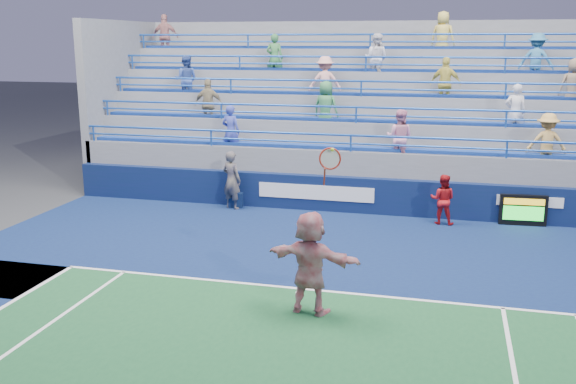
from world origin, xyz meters
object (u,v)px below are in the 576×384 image
(line_judge, at_px, (232,180))
(ball_girl, at_px, (443,199))
(judge_chair, at_px, (236,199))
(tennis_player, at_px, (310,262))
(serve_speed_board, at_px, (523,210))

(line_judge, relative_size, ball_girl, 1.26)
(judge_chair, xyz_separation_m, tennis_player, (4.02, -7.37, 0.76))
(judge_chair, relative_size, tennis_player, 0.25)
(tennis_player, relative_size, ball_girl, 2.24)
(serve_speed_board, height_order, line_judge, line_judge)
(judge_chair, distance_m, line_judge, 0.71)
(serve_speed_board, distance_m, tennis_player, 8.66)
(tennis_player, height_order, line_judge, tennis_player)
(judge_chair, bearing_deg, serve_speed_board, -0.24)
(judge_chair, height_order, tennis_player, tennis_player)
(judge_chair, xyz_separation_m, line_judge, (-0.03, -0.28, 0.65))
(tennis_player, bearing_deg, judge_chair, 118.58)
(tennis_player, bearing_deg, serve_speed_board, 58.07)
(judge_chair, relative_size, line_judge, 0.45)
(serve_speed_board, distance_m, line_judge, 8.64)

